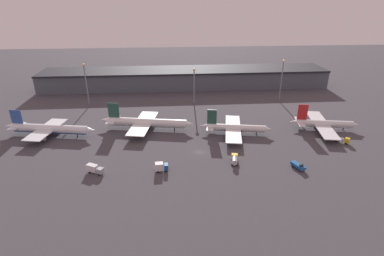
{
  "coord_description": "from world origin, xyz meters",
  "views": [
    {
      "loc": [
        -12.65,
        -117.78,
        64.58
      ],
      "look_at": [
        -2.24,
        13.73,
        6.0
      ],
      "focal_mm": 28.0,
      "sensor_mm": 36.0,
      "label": 1
    }
  ],
  "objects_px": {
    "service_vehicle_2": "(342,140)",
    "airplane_1": "(146,123)",
    "airplane_3": "(323,124)",
    "service_vehicle_4": "(161,167)",
    "airplane_2": "(235,128)",
    "service_vehicle_0": "(298,166)",
    "service_vehicle_1": "(235,159)",
    "service_vehicle_3": "(95,169)",
    "airplane_0": "(49,129)"
  },
  "relations": [
    {
      "from": "service_vehicle_0",
      "to": "service_vehicle_1",
      "type": "distance_m",
      "value": 25.7
    },
    {
      "from": "airplane_3",
      "to": "service_vehicle_2",
      "type": "bearing_deg",
      "value": -72.83
    },
    {
      "from": "airplane_3",
      "to": "service_vehicle_3",
      "type": "relative_size",
      "value": 5.23
    },
    {
      "from": "airplane_2",
      "to": "service_vehicle_0",
      "type": "height_order",
      "value": "airplane_2"
    },
    {
      "from": "service_vehicle_4",
      "to": "service_vehicle_1",
      "type": "bearing_deg",
      "value": 2.75
    },
    {
      "from": "airplane_3",
      "to": "service_vehicle_3",
      "type": "xyz_separation_m",
      "value": [
        -110.12,
        -33.76,
        -1.25
      ]
    },
    {
      "from": "service_vehicle_0",
      "to": "airplane_1",
      "type": "bearing_deg",
      "value": -145.77
    },
    {
      "from": "service_vehicle_4",
      "to": "service_vehicle_2",
      "type": "bearing_deg",
      "value": 7.6
    },
    {
      "from": "airplane_1",
      "to": "service_vehicle_3",
      "type": "distance_m",
      "value": 44.95
    },
    {
      "from": "service_vehicle_0",
      "to": "airplane_2",
      "type": "bearing_deg",
      "value": -173.34
    },
    {
      "from": "service_vehicle_1",
      "to": "service_vehicle_2",
      "type": "xyz_separation_m",
      "value": [
        55.14,
        14.65,
        -0.13
      ]
    },
    {
      "from": "airplane_1",
      "to": "airplane_2",
      "type": "bearing_deg",
      "value": -0.49
    },
    {
      "from": "service_vehicle_2",
      "to": "service_vehicle_3",
      "type": "distance_m",
      "value": 113.38
    },
    {
      "from": "airplane_1",
      "to": "service_vehicle_4",
      "type": "relative_size",
      "value": 9.45
    },
    {
      "from": "service_vehicle_3",
      "to": "airplane_3",
      "type": "bearing_deg",
      "value": 45.02
    },
    {
      "from": "service_vehicle_2",
      "to": "airplane_2",
      "type": "bearing_deg",
      "value": -156.2
    },
    {
      "from": "airplane_0",
      "to": "airplane_1",
      "type": "height_order",
      "value": "airplane_1"
    },
    {
      "from": "service_vehicle_3",
      "to": "service_vehicle_4",
      "type": "xyz_separation_m",
      "value": [
        26.21,
        -0.64,
        0.07
      ]
    },
    {
      "from": "airplane_3",
      "to": "service_vehicle_4",
      "type": "distance_m",
      "value": 90.69
    },
    {
      "from": "airplane_3",
      "to": "service_vehicle_4",
      "type": "xyz_separation_m",
      "value": [
        -83.9,
        -34.4,
        -1.17
      ]
    },
    {
      "from": "service_vehicle_0",
      "to": "airplane_0",
      "type": "bearing_deg",
      "value": -130.87
    },
    {
      "from": "service_vehicle_0",
      "to": "service_vehicle_1",
      "type": "relative_size",
      "value": 0.97
    },
    {
      "from": "airplane_3",
      "to": "service_vehicle_2",
      "type": "height_order",
      "value": "airplane_3"
    },
    {
      "from": "airplane_1",
      "to": "service_vehicle_1",
      "type": "relative_size",
      "value": 6.98
    },
    {
      "from": "service_vehicle_4",
      "to": "airplane_1",
      "type": "bearing_deg",
      "value": 96.75
    },
    {
      "from": "airplane_1",
      "to": "service_vehicle_3",
      "type": "xyz_separation_m",
      "value": [
        -17.76,
        -41.26,
        -1.79
      ]
    },
    {
      "from": "service_vehicle_0",
      "to": "service_vehicle_4",
      "type": "bearing_deg",
      "value": -113.52
    },
    {
      "from": "service_vehicle_0",
      "to": "service_vehicle_1",
      "type": "height_order",
      "value": "service_vehicle_1"
    },
    {
      "from": "service_vehicle_1",
      "to": "airplane_1",
      "type": "bearing_deg",
      "value": 57.76
    },
    {
      "from": "service_vehicle_1",
      "to": "service_vehicle_3",
      "type": "bearing_deg",
      "value": 105.29
    },
    {
      "from": "airplane_2",
      "to": "service_vehicle_3",
      "type": "xyz_separation_m",
      "value": [
        -63.08,
        -32.4,
        -1.11
      ]
    },
    {
      "from": "service_vehicle_3",
      "to": "service_vehicle_0",
      "type": "bearing_deg",
      "value": 25.86
    },
    {
      "from": "airplane_1",
      "to": "service_vehicle_4",
      "type": "height_order",
      "value": "airplane_1"
    },
    {
      "from": "airplane_0",
      "to": "airplane_2",
      "type": "bearing_deg",
      "value": 7.62
    },
    {
      "from": "airplane_0",
      "to": "service_vehicle_2",
      "type": "relative_size",
      "value": 7.44
    },
    {
      "from": "airplane_1",
      "to": "service_vehicle_0",
      "type": "relative_size",
      "value": 7.23
    },
    {
      "from": "service_vehicle_2",
      "to": "airplane_1",
      "type": "bearing_deg",
      "value": -153.65
    },
    {
      "from": "airplane_2",
      "to": "service_vehicle_3",
      "type": "bearing_deg",
      "value": -142.25
    },
    {
      "from": "airplane_2",
      "to": "service_vehicle_2",
      "type": "relative_size",
      "value": 5.68
    },
    {
      "from": "airplane_1",
      "to": "service_vehicle_3",
      "type": "relative_size",
      "value": 6.74
    },
    {
      "from": "airplane_1",
      "to": "service_vehicle_4",
      "type": "distance_m",
      "value": 42.77
    },
    {
      "from": "service_vehicle_1",
      "to": "service_vehicle_4",
      "type": "bearing_deg",
      "value": 109.33
    },
    {
      "from": "service_vehicle_0",
      "to": "service_vehicle_2",
      "type": "distance_m",
      "value": 36.83
    },
    {
      "from": "service_vehicle_1",
      "to": "airplane_3",
      "type": "bearing_deg",
      "value": -48.37
    },
    {
      "from": "airplane_2",
      "to": "service_vehicle_1",
      "type": "xyz_separation_m",
      "value": [
        -6.28,
        -29.06,
        -1.3
      ]
    },
    {
      "from": "airplane_3",
      "to": "service_vehicle_3",
      "type": "bearing_deg",
      "value": -152.39
    },
    {
      "from": "service_vehicle_3",
      "to": "service_vehicle_2",
      "type": "bearing_deg",
      "value": 37.11
    },
    {
      "from": "service_vehicle_3",
      "to": "service_vehicle_1",
      "type": "bearing_deg",
      "value": 31.34
    },
    {
      "from": "airplane_1",
      "to": "airplane_3",
      "type": "relative_size",
      "value": 1.29
    },
    {
      "from": "airplane_1",
      "to": "service_vehicle_1",
      "type": "height_order",
      "value": "airplane_1"
    }
  ]
}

